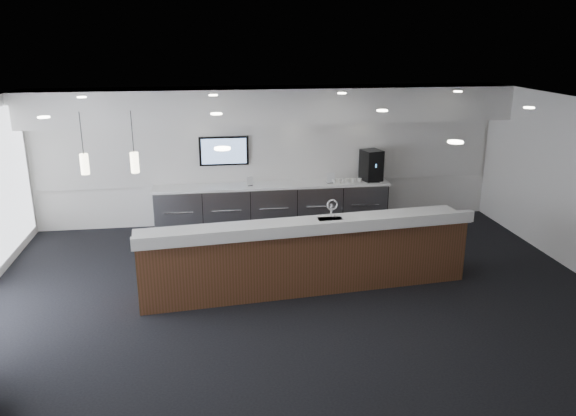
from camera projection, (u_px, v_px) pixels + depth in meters
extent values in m
plane|color=black|center=(300.00, 300.00, 8.88)|extent=(10.00, 10.00, 0.00)
cube|color=black|center=(301.00, 110.00, 7.99)|extent=(10.00, 8.00, 0.02)
cube|color=white|center=(270.00, 156.00, 12.21)|extent=(10.00, 0.02, 3.00)
cube|color=silver|center=(272.00, 105.00, 11.44)|extent=(10.00, 0.90, 0.70)
cube|color=silver|center=(270.00, 151.00, 12.15)|extent=(9.80, 0.06, 1.40)
cube|color=#909398|center=(272.00, 206.00, 12.18)|extent=(5.00, 0.60, 0.90)
cube|color=white|center=(272.00, 185.00, 12.04)|extent=(5.06, 0.66, 0.05)
cylinder|color=silver|center=(178.00, 213.00, 11.59)|extent=(0.60, 0.02, 0.02)
cylinder|color=silver|center=(227.00, 211.00, 11.73)|extent=(0.60, 0.02, 0.02)
cylinder|color=silver|center=(274.00, 209.00, 11.87)|extent=(0.60, 0.02, 0.02)
cylinder|color=silver|center=(321.00, 207.00, 12.01)|extent=(0.60, 0.02, 0.02)
cylinder|color=silver|center=(366.00, 205.00, 12.14)|extent=(0.60, 0.02, 0.02)
cube|color=black|center=(224.00, 151.00, 11.94)|extent=(1.05, 0.07, 0.62)
cube|color=#2C58B2|center=(224.00, 151.00, 11.91)|extent=(0.95, 0.01, 0.54)
cylinder|color=#FFEFC6|center=(139.00, 155.00, 8.64)|extent=(0.12, 0.12, 0.30)
cylinder|color=#FFEFC6|center=(91.00, 157.00, 8.54)|extent=(0.12, 0.12, 0.30)
cube|color=#4B3019|center=(306.00, 258.00, 9.20)|extent=(5.41, 1.27, 1.05)
cube|color=white|center=(306.00, 226.00, 9.03)|extent=(5.50, 1.35, 0.06)
cube|color=white|center=(314.00, 229.00, 8.62)|extent=(5.43, 0.65, 0.18)
cylinder|color=silver|center=(331.00, 212.00, 9.18)|extent=(0.04, 0.04, 0.28)
torus|color=silver|center=(332.00, 205.00, 9.08)|extent=(0.19, 0.05, 0.19)
cube|color=black|center=(371.00, 165.00, 12.27)|extent=(0.48, 0.51, 0.67)
cube|color=silver|center=(374.00, 182.00, 12.14)|extent=(0.24, 0.12, 0.02)
cube|color=white|center=(249.00, 181.00, 11.87)|extent=(0.15, 0.06, 0.20)
cube|color=white|center=(331.00, 178.00, 12.08)|extent=(0.17, 0.04, 0.23)
imported|color=white|center=(360.00, 180.00, 12.18)|extent=(0.09, 0.09, 0.09)
imported|color=white|center=(353.00, 180.00, 12.16)|extent=(0.13, 0.13, 0.09)
imported|color=white|center=(347.00, 181.00, 12.14)|extent=(0.12, 0.12, 0.09)
imported|color=white|center=(341.00, 181.00, 12.12)|extent=(0.12, 0.12, 0.09)
imported|color=white|center=(334.00, 181.00, 12.10)|extent=(0.13, 0.13, 0.09)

